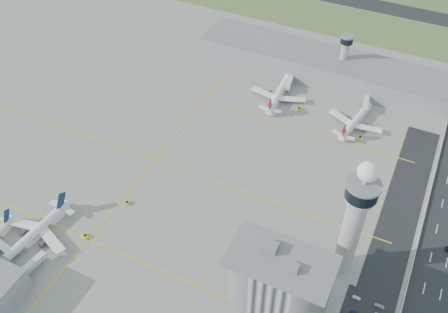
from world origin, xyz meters
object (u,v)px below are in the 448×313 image
at_px(secondary_tower, 344,54).
at_px(car_hw_1, 447,249).
at_px(control_tower, 355,216).
at_px(airplane_far_b, 357,117).
at_px(jet_bridge_near_2, 20,277).
at_px(jet_bridge_far_1, 366,99).
at_px(airplane_far_a, 279,90).
at_px(tug_2, 85,236).
at_px(tug_5, 360,138).
at_px(car_lot_11, 379,306).
at_px(tug_4, 299,109).
at_px(airplane_near_c, 32,230).
at_px(car_lot_4, 355,313).
at_px(car_lot_5, 356,298).
at_px(admin_building, 279,282).
at_px(tug_3, 127,203).
at_px(tug_1, 46,232).
at_px(jet_bridge_far_0, 291,78).

xyz_separation_m(secondary_tower, car_hw_1, (84.08, -112.50, -18.23)).
bearing_deg(control_tower, airplane_far_b, 101.51).
height_order(jet_bridge_near_2, jet_bridge_far_1, same).
xyz_separation_m(airplane_far_a, tug_2, (-43.09, -142.01, -5.02)).
height_order(tug_5, car_lot_11, tug_5).
xyz_separation_m(control_tower, secondary_tower, (-42.00, 142.00, -16.24)).
bearing_deg(secondary_tower, tug_4, -106.61).
relative_size(secondary_tower, car_hw_1, 9.17).
distance_m(airplane_near_c, airplane_far_a, 165.71).
bearing_deg(car_lot_4, car_lot_5, 4.97).
bearing_deg(car_lot_5, control_tower, 34.24).
bearing_deg(airplane_far_b, car_hw_1, -128.31).
xyz_separation_m(admin_building, car_lot_4, (31.84, 9.00, -14.71)).
xyz_separation_m(secondary_tower, tug_4, (-13.09, -43.85, -17.82)).
bearing_deg(jet_bridge_near_2, car_lot_4, -60.67).
distance_m(jet_bridge_far_1, tug_3, 161.51).
xyz_separation_m(tug_2, car_lot_11, (134.53, 24.18, -0.24)).
distance_m(airplane_far_b, car_lot_5, 117.64).
relative_size(airplane_near_c, jet_bridge_near_2, 3.15).
bearing_deg(tug_4, admin_building, -51.18).
bearing_deg(airplane_far_a, secondary_tower, -41.84).
bearing_deg(tug_4, airplane_far_a, -178.15).
distance_m(admin_building, tug_1, 114.54).
xyz_separation_m(control_tower, airplane_far_b, (-20.31, 99.74, -29.46)).
relative_size(admin_building, tug_4, 12.39).
bearing_deg(jet_bridge_far_1, car_lot_5, 2.53).
bearing_deg(tug_5, admin_building, 179.96).
xyz_separation_m(admin_building, tug_1, (-112.81, -13.61, -14.40)).
relative_size(jet_bridge_near_2, tug_1, 4.50).
bearing_deg(control_tower, secondary_tower, 106.48).
relative_size(control_tower, car_lot_4, 18.55).
bearing_deg(airplane_far_a, car_hw_1, -127.51).
bearing_deg(airplane_far_b, car_lot_5, -154.68).
height_order(tug_3, car_lot_4, tug_3).
bearing_deg(jet_bridge_near_2, secondary_tower, -11.47).
xyz_separation_m(jet_bridge_near_2, tug_2, (10.78, 31.50, -1.97)).
relative_size(tug_3, car_hw_1, 0.83).
distance_m(secondary_tower, tug_4, 49.11).
bearing_deg(secondary_tower, airplane_far_b, -62.83).
relative_size(control_tower, admin_building, 1.54).
distance_m(secondary_tower, car_lot_4, 172.62).
distance_m(car_lot_4, car_lot_5, 7.44).
xyz_separation_m(control_tower, tug_3, (-107.97, -11.43, -34.20)).
xyz_separation_m(jet_bridge_near_2, car_hw_1, (167.08, 98.50, -2.28)).
relative_size(secondary_tower, tug_5, 9.70).
xyz_separation_m(admin_building, car_lot_5, (30.60, 16.34, -14.74)).
bearing_deg(tug_2, jet_bridge_far_1, -179.56).
distance_m(airplane_near_c, car_hw_1, 193.77).
bearing_deg(airplane_near_c, jet_bridge_far_0, 165.04).
bearing_deg(jet_bridge_far_0, tug_2, -25.31).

